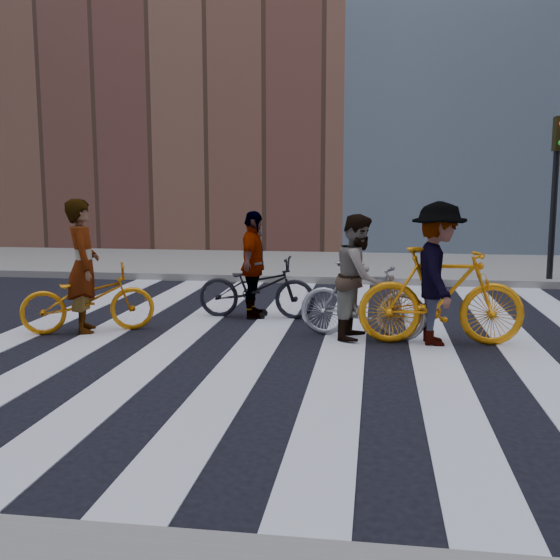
% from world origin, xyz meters
% --- Properties ---
extents(ground, '(100.00, 100.00, 0.00)m').
position_xyz_m(ground, '(0.00, 0.00, 0.00)').
color(ground, black).
rests_on(ground, ground).
extents(sidewalk_far, '(100.00, 5.00, 0.15)m').
position_xyz_m(sidewalk_far, '(0.00, 7.50, 0.07)').
color(sidewalk_far, gray).
rests_on(sidewalk_far, ground).
extents(zebra_crosswalk, '(8.25, 10.00, 0.01)m').
position_xyz_m(zebra_crosswalk, '(0.00, 0.00, 0.01)').
color(zebra_crosswalk, silver).
rests_on(zebra_crosswalk, ground).
extents(traffic_signal, '(0.22, 0.42, 3.33)m').
position_xyz_m(traffic_signal, '(4.40, 5.32, 2.28)').
color(traffic_signal, black).
rests_on(traffic_signal, ground).
extents(bike_yellow_left, '(1.89, 1.31, 0.94)m').
position_xyz_m(bike_yellow_left, '(-3.00, 0.15, 0.47)').
color(bike_yellow_left, orange).
rests_on(bike_yellow_left, ground).
extents(bike_silver_mid, '(1.77, 0.81, 1.03)m').
position_xyz_m(bike_silver_mid, '(0.76, 0.34, 0.51)').
color(bike_silver_mid, '#9FA3A8').
rests_on(bike_silver_mid, ground).
extents(bike_yellow_right, '(2.12, 0.69, 1.26)m').
position_xyz_m(bike_yellow_right, '(1.76, 0.13, 0.63)').
color(bike_yellow_right, orange).
rests_on(bike_yellow_right, ground).
extents(bike_dark_rear, '(1.80, 0.63, 0.94)m').
position_xyz_m(bike_dark_rear, '(-0.87, 1.45, 0.47)').
color(bike_dark_rear, black).
rests_on(bike_dark_rear, ground).
extents(rider_left, '(0.68, 0.79, 1.84)m').
position_xyz_m(rider_left, '(-3.05, 0.15, 0.92)').
color(rider_left, slate).
rests_on(rider_left, ground).
extents(rider_mid, '(0.77, 0.91, 1.65)m').
position_xyz_m(rider_mid, '(0.71, 0.34, 0.83)').
color(rider_mid, slate).
rests_on(rider_mid, ground).
extents(rider_right, '(0.74, 1.21, 1.83)m').
position_xyz_m(rider_right, '(1.71, 0.13, 0.91)').
color(rider_right, slate).
rests_on(rider_right, ground).
extents(rider_rear, '(0.40, 0.96, 1.64)m').
position_xyz_m(rider_rear, '(-0.92, 1.45, 0.82)').
color(rider_rear, slate).
rests_on(rider_rear, ground).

